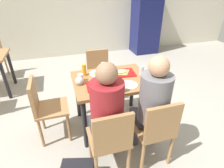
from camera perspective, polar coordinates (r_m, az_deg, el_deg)
The scene contains 23 objects.
ground_plane at distance 2.80m, azimuth 0.00°, elevation -12.29°, with size 10.00×10.00×0.02m, color #9E998E.
back_wall at distance 5.26m, azimuth -11.12°, elevation 23.88°, with size 10.00×0.10×2.80m, color beige.
main_table at distance 2.42m, azimuth 0.00°, elevation -0.77°, with size 1.00×0.78×0.75m.
chair_near_left at distance 1.86m, azimuth -0.51°, elevation -16.89°, with size 0.40×0.40×0.87m.
chair_near_right at distance 2.01m, azimuth 13.69°, elevation -13.45°, with size 0.40×0.40×0.87m.
chair_far_side at distance 3.15m, azimuth -4.09°, elevation 3.99°, with size 0.40×0.40×0.87m.
chair_left_end at distance 2.43m, azimuth -20.51°, elevation -6.33°, with size 0.40×0.40×0.87m.
person_in_red at distance 1.79m, azimuth -1.82°, elevation -8.31°, with size 0.32×0.42×1.28m.
person_in_brown_jacket at distance 1.96m, azimuth 12.55°, elevation -5.52°, with size 0.32×0.42×1.28m.
tray_red_near at distance 2.21m, azimuth -3.33°, elevation -0.42°, with size 0.36×0.26×0.02m, color #B21414.
tray_red_far at distance 2.51m, azimuth 3.06°, elevation 3.46°, with size 0.36×0.26×0.02m, color #B21414.
paper_plate_center at distance 2.52m, azimuth -4.69°, elevation 3.36°, with size 0.22×0.22×0.01m, color white.
paper_plate_near_edge at distance 2.24m, azimuth 5.28°, elevation -0.26°, with size 0.22×0.22×0.01m, color white.
pizza_slice_a at distance 2.21m, azimuth -3.65°, elevation 0.10°, with size 0.27×0.26×0.02m.
pizza_slice_b at distance 2.52m, azimuth 3.03°, elevation 3.94°, with size 0.25×0.22×0.02m.
pizza_slice_c at distance 2.50m, azimuth -4.23°, elevation 3.47°, with size 0.19×0.25×0.02m.
plastic_cup_a at distance 2.63m, azimuth -2.63°, elevation 5.68°, with size 0.07×0.07×0.10m, color white.
plastic_cup_b at distance 2.08m, azimuth 3.31°, elevation -1.17°, with size 0.07×0.07×0.10m, color white.
plastic_cup_c at distance 2.33m, azimuth -9.91°, elevation 1.96°, with size 0.07×0.07×0.10m, color white.
soda_can at distance 2.50m, azimuth 9.27°, elevation 4.31°, with size 0.07×0.07×0.12m, color #B7BCC6.
condiment_bottle at distance 2.46m, azimuth -8.76°, elevation 4.41°, with size 0.06×0.06×0.16m, color orange.
foil_bundle at distance 2.26m, azimuth -10.26°, elevation 1.00°, with size 0.10×0.10×0.10m, color silver.
drink_fridge at distance 5.53m, azimuth 10.64°, elevation 19.44°, with size 0.70×0.60×1.90m, color #14194C.
Camera 1 is at (-0.61, -2.01, 1.85)m, focal length 29.02 mm.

